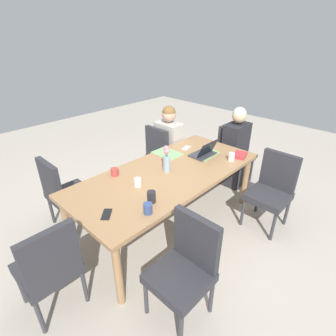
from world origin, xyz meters
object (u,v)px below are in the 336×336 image
Objects in this scene: coffee_mug_near_left at (148,208)px; coffee_mug_centre_left at (151,197)px; chair_head_right_left_far at (49,265)px; book_red_cover at (240,155)px; chair_near_right_near at (63,191)px; flower_vase at (167,159)px; chair_head_left_left_near at (232,151)px; person_near_left_mid at (169,150)px; phone_silver at (186,148)px; coffee_mug_far_left at (115,172)px; chair_far_right_mid at (272,187)px; coffee_mug_centre_right at (231,157)px; chair_near_left_mid at (163,152)px; person_head_left_left_near at (235,152)px; phone_black at (107,214)px; laptop_head_left_left_near at (204,153)px; chair_far_right_far at (186,264)px; dining_table at (168,177)px; coffee_mug_near_right at (138,182)px.

coffee_mug_centre_left is at bearing -143.76° from coffee_mug_near_left.
chair_head_right_left_far is 4.50× the size of book_red_cover.
flower_vase is (-0.84, 0.83, 0.38)m from chair_near_right_near.
chair_head_left_left_near is 1.52m from flower_vase.
chair_head_right_left_far reaches higher than coffee_mug_near_left.
chair_head_right_left_far is at bearing 20.19° from person_near_left_mid.
phone_silver is (-1.30, -0.67, -0.04)m from coffee_mug_near_left.
coffee_mug_centre_left is 0.65m from coffee_mug_far_left.
chair_far_right_mid is (-0.10, 1.57, -0.03)m from person_near_left_mid.
book_red_cover is (-1.43, 0.08, -0.04)m from coffee_mug_centre_left.
coffee_mug_far_left is at bearing -31.15° from coffee_mug_centre_right.
chair_near_left_mid is at bearing -157.77° from chair_head_right_left_far.
person_head_left_left_near is at bearing 144.65° from phone_silver.
chair_head_right_left_far is 0.88m from coffee_mug_near_left.
phone_black is at bearing 86.12° from chair_near_right_near.
laptop_head_left_left_near is at bearing 77.85° from person_near_left_mid.
chair_head_right_left_far is 2.81× the size of laptop_head_left_left_near.
person_head_left_left_near is 7.97× the size of phone_black.
laptop_head_left_left_near is 1.16m from coffee_mug_centre_left.
chair_near_right_near is at bearing -50.81° from book_red_cover.
chair_far_right_far is (2.10, 0.83, -0.03)m from person_head_left_left_near.
phone_black is (0.91, 0.15, 0.07)m from dining_table.
flower_vase reaches higher than chair_far_right_mid.
person_near_left_mid is at bearing -86.53° from chair_far_right_mid.
coffee_mug_centre_left is at bearing -2.94° from coffee_mug_centre_right.
dining_table is 7.00× the size of laptop_head_left_left_near.
dining_table is at bearing -2.79° from laptop_head_left_left_near.
chair_head_right_left_far is (2.84, 0.06, -0.03)m from person_head_left_left_near.
person_near_left_mid reaches higher than chair_near_left_mid.
coffee_mug_far_left is at bearing -176.13° from phone_black.
chair_near_left_mid is 1.88m from phone_black.
chair_near_left_mid reaches higher than phone_black.
chair_far_right_far is (0.69, 0.85, -0.17)m from dining_table.
person_near_left_mid is 12.24× the size of coffee_mug_centre_right.
person_head_left_left_near is at bearing 178.85° from coffee_mug_near_right.
flower_vase reaches higher than book_red_cover.
coffee_mug_centre_left is at bearing 30.72° from flower_vase.
flower_vase is 0.94m from phone_black.
chair_far_right_far reaches higher than book_red_cover.
chair_head_left_left_near is 2.04m from coffee_mug_centre_left.
coffee_mug_centre_left is at bearing 12.31° from phone_silver.
dining_table is 0.63m from laptop_head_left_left_near.
chair_near_left_mid is at bearing -84.06° from chair_far_right_mid.
chair_head_right_left_far reaches higher than coffee_mug_near_right.
phone_black is at bearing 3.08° from person_head_left_left_near.
chair_near_right_near is at bearing -74.11° from coffee_mug_centre_left.
coffee_mug_near_right is at bearing -17.56° from coffee_mug_centre_right.
coffee_mug_near_left is 0.86× the size of coffee_mug_centre_left.
coffee_mug_near_right is (1.20, 0.71, 0.25)m from person_near_left_mid.
chair_head_left_left_near is at bearing -174.35° from laptop_head_left_left_near.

